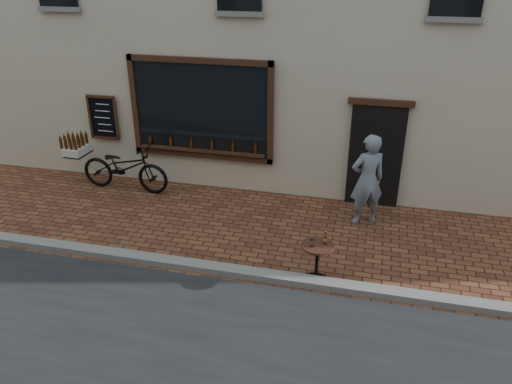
# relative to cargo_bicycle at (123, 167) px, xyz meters

# --- Properties ---
(ground) EXTENTS (90.00, 90.00, 0.00)m
(ground) POSITION_rel_cargo_bicycle_xyz_m (3.63, -2.87, -0.56)
(ground) COLOR #4C2718
(ground) RESTS_ON ground
(kerb) EXTENTS (90.00, 0.25, 0.12)m
(kerb) POSITION_rel_cargo_bicycle_xyz_m (3.63, -2.67, -0.50)
(kerb) COLOR slate
(kerb) RESTS_ON ground
(cargo_bicycle) EXTENTS (2.51, 0.80, 1.18)m
(cargo_bicycle) POSITION_rel_cargo_bicycle_xyz_m (0.00, 0.00, 0.00)
(cargo_bicycle) COLOR black
(cargo_bicycle) RESTS_ON ground
(bistro_table) EXTENTS (0.54, 0.54, 0.93)m
(bistro_table) POSITION_rel_cargo_bicycle_xyz_m (4.75, -2.52, -0.07)
(bistro_table) COLOR black
(bistro_table) RESTS_ON ground
(pedestrian) EXTENTS (0.81, 0.70, 1.88)m
(pedestrian) POSITION_rel_cargo_bicycle_xyz_m (5.42, -0.31, 0.37)
(pedestrian) COLOR slate
(pedestrian) RESTS_ON ground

